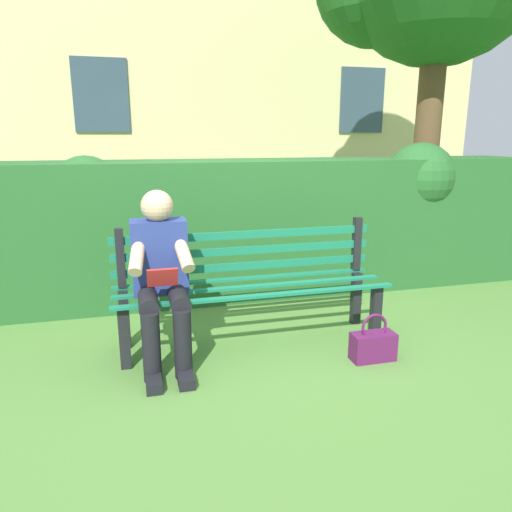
% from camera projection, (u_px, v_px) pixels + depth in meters
% --- Properties ---
extents(ground, '(60.00, 60.00, 0.00)m').
position_uv_depth(ground, '(253.00, 343.00, 3.65)').
color(ground, '#517F38').
extents(park_bench, '(2.04, 0.50, 0.90)m').
position_uv_depth(park_bench, '(250.00, 281.00, 3.61)').
color(park_bench, black).
rests_on(park_bench, ground).
extents(person_seated, '(0.44, 0.73, 1.19)m').
position_uv_depth(person_seated, '(161.00, 273.00, 3.23)').
color(person_seated, navy).
rests_on(person_seated, ground).
extents(hedge_backdrop, '(6.05, 0.88, 1.48)m').
position_uv_depth(hedge_backdrop, '(253.00, 223.00, 4.74)').
color(hedge_backdrop, '#265B28').
rests_on(hedge_backdrop, ground).
extents(building_facade, '(9.61, 2.97, 7.92)m').
position_uv_depth(building_facade, '(223.00, 12.00, 9.51)').
color(building_facade, beige).
rests_on(building_facade, ground).
extents(handbag, '(0.31, 0.14, 0.35)m').
position_uv_depth(handbag, '(373.00, 345.00, 3.35)').
color(handbag, '#59194C').
rests_on(handbag, ground).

